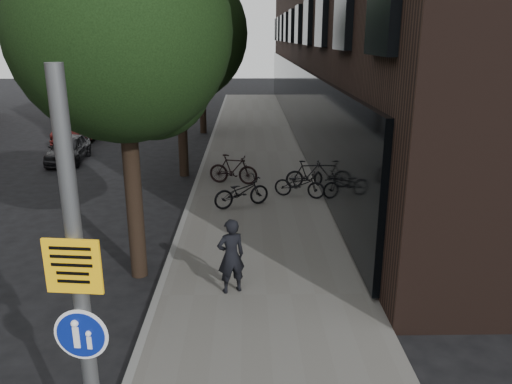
{
  "coord_description": "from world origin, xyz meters",
  "views": [
    {
      "loc": [
        -0.13,
        -5.82,
        5.2
      ],
      "look_at": [
        0.05,
        4.4,
        2.0
      ],
      "focal_mm": 35.0,
      "sensor_mm": 36.0,
      "label": 1
    }
  ],
  "objects_px": {
    "parked_bike_facade_near": "(300,184)",
    "parked_car_near": "(68,149)",
    "signpost": "(83,309)",
    "pedestrian": "(231,256)"
  },
  "relations": [
    {
      "from": "parked_bike_facade_near",
      "to": "parked_car_near",
      "type": "height_order",
      "value": "parked_car_near"
    },
    {
      "from": "signpost",
      "to": "parked_bike_facade_near",
      "type": "bearing_deg",
      "value": 79.24
    },
    {
      "from": "pedestrian",
      "to": "parked_bike_facade_near",
      "type": "bearing_deg",
      "value": -129.06
    },
    {
      "from": "signpost",
      "to": "pedestrian",
      "type": "bearing_deg",
      "value": 80.75
    },
    {
      "from": "signpost",
      "to": "parked_bike_facade_near",
      "type": "height_order",
      "value": "signpost"
    },
    {
      "from": "signpost",
      "to": "pedestrian",
      "type": "distance_m",
      "value": 5.28
    },
    {
      "from": "parked_car_near",
      "to": "pedestrian",
      "type": "bearing_deg",
      "value": -62.0
    },
    {
      "from": "pedestrian",
      "to": "parked_bike_facade_near",
      "type": "xyz_separation_m",
      "value": [
        2.05,
        6.34,
        -0.36
      ]
    },
    {
      "from": "pedestrian",
      "to": "parked_car_near",
      "type": "bearing_deg",
      "value": -79.24
    },
    {
      "from": "pedestrian",
      "to": "parked_car_near",
      "type": "relative_size",
      "value": 0.47
    }
  ]
}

